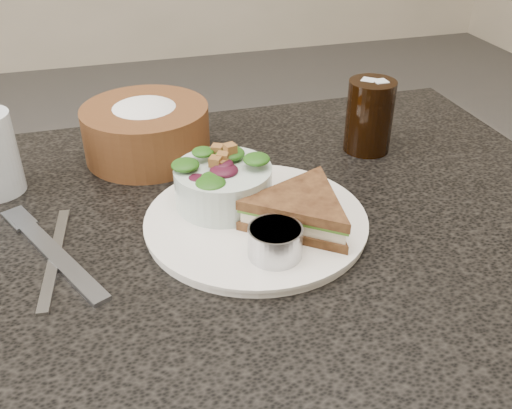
{
  "coord_description": "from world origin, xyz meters",
  "views": [
    {
      "loc": [
        -0.1,
        -0.55,
        1.14
      ],
      "look_at": [
        0.05,
        -0.0,
        0.78
      ],
      "focal_mm": 40.0,
      "sensor_mm": 36.0,
      "label": 1
    }
  ],
  "objects_px": {
    "cola_glass": "(370,112)",
    "salad_bowl": "(223,179)",
    "dressing_ramekin": "(275,242)",
    "dinner_plate": "(256,222)",
    "sandwich": "(301,211)",
    "bread_basket": "(146,123)"
  },
  "relations": [
    {
      "from": "cola_glass",
      "to": "salad_bowl",
      "type": "bearing_deg",
      "value": -156.15
    },
    {
      "from": "dressing_ramekin",
      "to": "cola_glass",
      "type": "xyz_separation_m",
      "value": [
        0.22,
        0.23,
        0.03
      ]
    },
    {
      "from": "dinner_plate",
      "to": "dressing_ramekin",
      "type": "height_order",
      "value": "dressing_ramekin"
    },
    {
      "from": "dinner_plate",
      "to": "cola_glass",
      "type": "relative_size",
      "value": 2.21
    },
    {
      "from": "sandwich",
      "to": "dressing_ramekin",
      "type": "distance_m",
      "value": 0.07
    },
    {
      "from": "sandwich",
      "to": "salad_bowl",
      "type": "distance_m",
      "value": 0.11
    },
    {
      "from": "dinner_plate",
      "to": "bread_basket",
      "type": "relative_size",
      "value": 1.45
    },
    {
      "from": "sandwich",
      "to": "cola_glass",
      "type": "bearing_deg",
      "value": 84.31
    },
    {
      "from": "dressing_ramekin",
      "to": "cola_glass",
      "type": "relative_size",
      "value": 0.5
    },
    {
      "from": "bread_basket",
      "to": "cola_glass",
      "type": "bearing_deg",
      "value": -12.66
    },
    {
      "from": "bread_basket",
      "to": "salad_bowl",
      "type": "bearing_deg",
      "value": -68.2
    },
    {
      "from": "dinner_plate",
      "to": "bread_basket",
      "type": "distance_m",
      "value": 0.25
    },
    {
      "from": "salad_bowl",
      "to": "cola_glass",
      "type": "height_order",
      "value": "cola_glass"
    },
    {
      "from": "salad_bowl",
      "to": "cola_glass",
      "type": "xyz_separation_m",
      "value": [
        0.24,
        0.11,
        0.01
      ]
    },
    {
      "from": "dinner_plate",
      "to": "salad_bowl",
      "type": "height_order",
      "value": "salad_bowl"
    },
    {
      "from": "salad_bowl",
      "to": "sandwich",
      "type": "bearing_deg",
      "value": -44.17
    },
    {
      "from": "cola_glass",
      "to": "sandwich",
      "type": "bearing_deg",
      "value": -133.15
    },
    {
      "from": "dinner_plate",
      "to": "bread_basket",
      "type": "bearing_deg",
      "value": 114.42
    },
    {
      "from": "bread_basket",
      "to": "cola_glass",
      "type": "relative_size",
      "value": 1.53
    },
    {
      "from": "sandwich",
      "to": "bread_basket",
      "type": "bearing_deg",
      "value": 157.65
    },
    {
      "from": "sandwich",
      "to": "dinner_plate",
      "type": "bearing_deg",
      "value": -175.7
    },
    {
      "from": "salad_bowl",
      "to": "dressing_ramekin",
      "type": "height_order",
      "value": "salad_bowl"
    }
  ]
}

